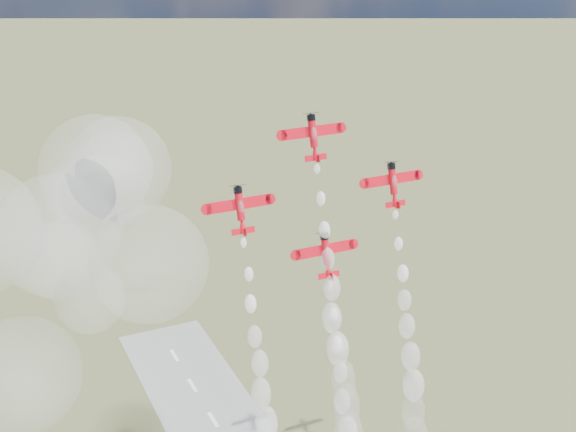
# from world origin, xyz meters

# --- Properties ---
(plane_lead) EXTENTS (11.37, 4.50, 7.94)m
(plane_lead) POSITION_xyz_m (-4.95, 13.63, 111.63)
(plane_lead) COLOR red
(plane_lead) RESTS_ON ground
(plane_left) EXTENTS (11.37, 4.50, 7.94)m
(plane_left) POSITION_xyz_m (-19.69, 10.79, 101.71)
(plane_left) COLOR red
(plane_left) RESTS_ON ground
(plane_right) EXTENTS (11.37, 4.50, 7.94)m
(plane_right) POSITION_xyz_m (9.80, 10.79, 101.71)
(plane_right) COLOR red
(plane_right) RESTS_ON ground
(plane_slot) EXTENTS (11.37, 4.50, 7.94)m
(plane_slot) POSITION_xyz_m (-4.95, 7.95, 91.79)
(plane_slot) COLOR red
(plane_slot) RESTS_ON ground
(smoke_trail_lead) EXTENTS (5.18, 16.38, 49.44)m
(smoke_trail_lead) POSITION_xyz_m (-4.63, 1.39, 69.63)
(smoke_trail_lead) COLOR white
(smoke_trail_lead) RESTS_ON plane_lead
(smoke_trail_right) EXTENTS (5.89, 16.81, 49.27)m
(smoke_trail_right) POSITION_xyz_m (9.82, -1.26, 59.77)
(smoke_trail_right) COLOR white
(smoke_trail_right) RESTS_ON plane_right
(drifted_smoke_cloud) EXTENTS (67.32, 40.87, 55.64)m
(drifted_smoke_cloud) POSITION_xyz_m (-48.34, 23.20, 95.75)
(drifted_smoke_cloud) COLOR white
(drifted_smoke_cloud) RESTS_ON ground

